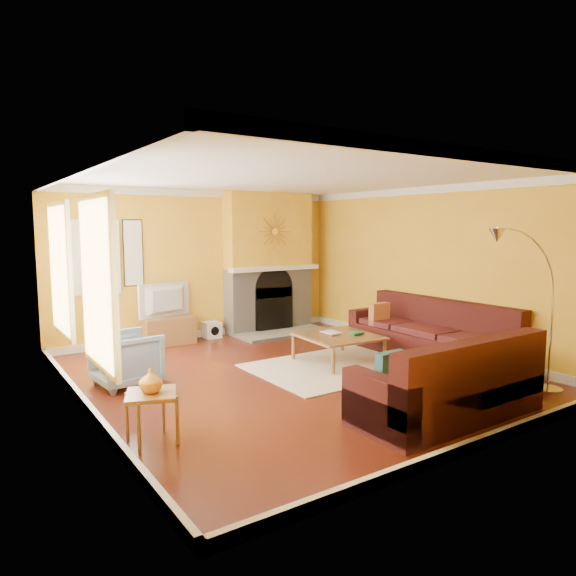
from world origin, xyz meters
TOP-DOWN VIEW (x-y plane):
  - floor at (0.00, 0.00)m, footprint 5.50×6.00m
  - ceiling at (0.00, 0.00)m, footprint 5.50×6.00m
  - wall_back at (0.00, 3.01)m, footprint 5.50×0.02m
  - wall_front at (0.00, -3.01)m, footprint 5.50×0.02m
  - wall_left at (-2.76, 0.00)m, footprint 0.02×6.00m
  - wall_right at (2.76, 0.00)m, footprint 0.02×6.00m
  - baseboard at (0.00, 0.00)m, footprint 5.50×6.00m
  - crown_molding at (0.00, 0.00)m, footprint 5.50×6.00m
  - window_left_near at (-2.72, 1.30)m, footprint 0.06×1.22m
  - window_left_far at (-2.72, -0.60)m, footprint 0.06×1.22m
  - window_back at (-1.90, 2.96)m, footprint 0.82×0.06m
  - wall_art at (-1.25, 2.97)m, footprint 0.34×0.04m
  - fireplace at (1.35, 2.80)m, footprint 1.80×0.40m
  - mantel at (1.35, 2.56)m, footprint 1.92×0.22m
  - hearth at (1.35, 2.25)m, footprint 1.80×0.70m
  - sunburst at (1.35, 2.57)m, footprint 0.70×0.04m
  - rug at (0.74, -0.06)m, footprint 2.40×1.80m
  - sectional_sofa at (1.07, -0.86)m, footprint 3.36×3.67m
  - coffee_table at (0.94, 0.14)m, footprint 1.16×1.16m
  - media_console at (-0.76, 2.71)m, footprint 0.89×0.40m
  - tv at (-0.76, 2.71)m, footprint 1.02×0.39m
  - subwoofer at (0.10, 2.80)m, footprint 0.30×0.30m
  - armchair at (-2.05, 0.79)m, footprint 0.84×0.82m
  - side_table at (-2.40, -1.16)m, footprint 0.58×0.58m
  - vase at (-2.40, -1.16)m, footprint 0.28×0.28m
  - book at (0.78, 0.25)m, footprint 0.24×0.31m
  - arc_lamp at (1.64, -2.42)m, footprint 1.29×0.36m

SIDE VIEW (x-z plane):
  - floor at x=0.00m, z-range -0.02..0.00m
  - rug at x=0.74m, z-range 0.00..0.02m
  - hearth at x=1.35m, z-range 0.00..0.06m
  - baseboard at x=0.00m, z-range 0.00..0.12m
  - subwoofer at x=0.10m, z-range 0.00..0.30m
  - coffee_table at x=0.94m, z-range 0.00..0.43m
  - media_console at x=-0.76m, z-range 0.00..0.49m
  - side_table at x=-2.40m, z-range 0.00..0.50m
  - armchair at x=-2.05m, z-range 0.00..0.70m
  - book at x=0.78m, z-range 0.43..0.46m
  - sectional_sofa at x=1.07m, z-range 0.00..0.90m
  - vase at x=-2.40m, z-range 0.50..0.73m
  - tv at x=-0.76m, z-range 0.49..1.07m
  - arc_lamp at x=1.64m, z-range 0.00..2.02m
  - mantel at x=1.35m, z-range 1.21..1.29m
  - wall_back at x=0.00m, z-range 0.00..2.70m
  - wall_front at x=0.00m, z-range 0.00..2.70m
  - wall_left at x=-2.76m, z-range 0.00..2.70m
  - wall_right at x=2.76m, z-range 0.00..2.70m
  - fireplace at x=1.35m, z-range 0.00..2.70m
  - window_left_near at x=-2.72m, z-range 0.64..2.36m
  - window_left_far at x=-2.72m, z-range 0.64..2.36m
  - window_back at x=-1.90m, z-range 0.94..2.16m
  - wall_art at x=-1.25m, z-range 1.03..2.17m
  - sunburst at x=1.35m, z-range 1.60..2.30m
  - crown_molding at x=0.00m, z-range 2.58..2.70m
  - ceiling at x=0.00m, z-range 2.70..2.72m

